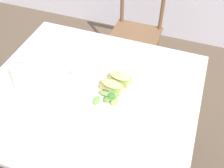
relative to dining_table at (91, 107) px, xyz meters
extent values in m
cube|color=#BCB7AD|center=(0.00, 0.00, 0.11)|extent=(1.10, 0.99, 0.03)
cube|color=#2D2D33|center=(-0.48, 0.42, -0.26)|extent=(0.07, 0.07, 0.71)
cube|color=#2D2D33|center=(0.48, 0.42, -0.26)|extent=(0.07, 0.07, 0.71)
cylinder|color=brown|center=(-0.19, 0.77, -0.40)|extent=(0.03, 0.03, 0.43)
cylinder|color=brown|center=(0.15, 0.77, -0.40)|extent=(0.03, 0.03, 0.43)
cylinder|color=brown|center=(-0.19, 1.11, -0.40)|extent=(0.03, 0.03, 0.43)
cylinder|color=brown|center=(0.15, 1.11, -0.40)|extent=(0.03, 0.03, 0.43)
cube|color=brown|center=(-0.02, 0.94, -0.17)|extent=(0.40, 0.40, 0.02)
cylinder|color=brown|center=(0.15, 1.12, 0.05)|extent=(0.03, 0.03, 0.42)
cube|color=beige|center=(0.10, 0.03, 0.13)|extent=(0.29, 0.29, 0.01)
cube|color=#DBB270|center=(0.10, 0.04, 0.15)|extent=(0.12, 0.07, 0.02)
cube|color=#84A84C|center=(0.10, 0.05, 0.16)|extent=(0.11, 0.08, 0.01)
ellipsoid|color=#DBB270|center=(0.10, 0.04, 0.18)|extent=(0.12, 0.07, 0.02)
cube|color=#DBB270|center=(0.12, 0.11, 0.15)|extent=(0.12, 0.07, 0.02)
cube|color=#84A84C|center=(0.12, 0.12, 0.16)|extent=(0.11, 0.08, 0.01)
ellipsoid|color=#DBB270|center=(0.12, 0.11, 0.18)|extent=(0.12, 0.07, 0.02)
ellipsoid|color=#6B9E47|center=(0.09, 0.04, 0.14)|extent=(0.04, 0.05, 0.01)
ellipsoid|color=#602D47|center=(0.12, 0.04, 0.14)|extent=(0.05, 0.03, 0.01)
ellipsoid|color=#602D47|center=(0.09, 0.02, 0.15)|extent=(0.06, 0.07, 0.01)
ellipsoid|color=#84A84C|center=(0.15, -0.03, 0.14)|extent=(0.05, 0.06, 0.02)
ellipsoid|color=#518438|center=(0.12, 0.04, 0.14)|extent=(0.07, 0.06, 0.01)
ellipsoid|color=#6B9E47|center=(0.12, 0.00, 0.15)|extent=(0.06, 0.06, 0.01)
ellipsoid|color=#3D7033|center=(0.12, -0.01, 0.16)|extent=(0.05, 0.04, 0.02)
ellipsoid|color=#6B9E47|center=(0.06, -0.05, 0.14)|extent=(0.04, 0.06, 0.01)
ellipsoid|color=#518438|center=(0.11, -0.03, 0.15)|extent=(0.06, 0.07, 0.01)
ellipsoid|color=#6B9E47|center=(0.12, 0.00, 0.15)|extent=(0.06, 0.04, 0.01)
ellipsoid|color=#6B9E47|center=(0.09, -0.01, 0.15)|extent=(0.06, 0.03, 0.01)
cube|color=silver|center=(-0.16, 0.02, 0.13)|extent=(0.10, 0.25, 0.00)
cube|color=silver|center=(-0.16, -0.01, 0.13)|extent=(0.02, 0.14, 0.00)
cube|color=silver|center=(-0.15, 0.09, 0.13)|extent=(0.03, 0.05, 0.00)
cube|color=#38383D|center=(-0.14, 0.09, 0.13)|extent=(0.00, 0.03, 0.00)
cube|color=#38383D|center=(-0.15, 0.09, 0.13)|extent=(0.00, 0.03, 0.00)
cube|color=#38383D|center=(-0.16, 0.09, 0.13)|extent=(0.00, 0.03, 0.00)
cylinder|color=#995623|center=(-0.36, -0.07, 0.17)|extent=(0.08, 0.08, 0.10)
cylinder|color=silver|center=(-0.36, -0.07, 0.19)|extent=(0.09, 0.09, 0.12)
torus|color=#B7B29E|center=(-0.36, -0.07, 0.25)|extent=(0.09, 0.09, 0.01)
camera|label=1|loc=(0.42, -0.83, 1.15)|focal=42.77mm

